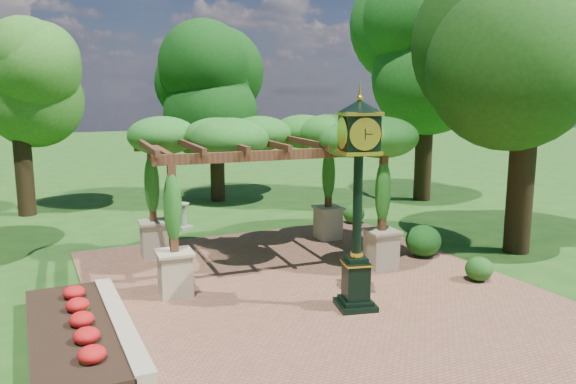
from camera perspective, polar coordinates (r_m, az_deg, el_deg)
name	(u,v)px	position (r m, az deg, el deg)	size (l,w,h in m)	color
ground	(336,307)	(12.83, 4.92, -11.52)	(120.00, 120.00, 0.00)	#1E4714
brick_plaza	(315,292)	(13.64, 2.76, -10.07)	(10.00, 12.00, 0.04)	brown
border_wall	(120,327)	(11.76, -16.65, -12.96)	(0.35, 5.00, 0.40)	#C6B793
flower_bed	(72,336)	(11.69, -21.12, -13.49)	(1.50, 5.00, 0.36)	red
pedestal_clock	(358,186)	(11.99, 7.13, 0.64)	(1.10, 1.10, 4.63)	black
pergola	(263,145)	(15.18, -2.55, 4.77)	(6.68, 4.47, 4.04)	#BFB38E
sundial	(183,217)	(20.00, -10.64, -2.54)	(0.66, 0.66, 0.90)	gray
shrub_front	(479,269)	(15.00, 18.82, -7.40)	(0.68, 0.68, 0.61)	#1D4F16
shrub_mid	(423,241)	(16.68, 13.58, -4.84)	(1.02, 1.02, 0.91)	#195217
shrub_back	(354,214)	(20.42, 6.70, -2.19)	(0.78, 0.78, 0.70)	#215C1A
tree_west_far	(17,81)	(23.62, -25.86, 10.13)	(3.56, 3.56, 7.51)	black
tree_north	(216,91)	(24.42, -7.37, 10.18)	(3.72, 3.72, 6.97)	#302013
tree_east_far	(428,49)	(25.23, 14.03, 13.91)	(5.09, 5.09, 9.47)	black
tree_east_near	(531,40)	(17.69, 23.49, 14.00)	(5.05, 5.05, 8.98)	#2F2013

